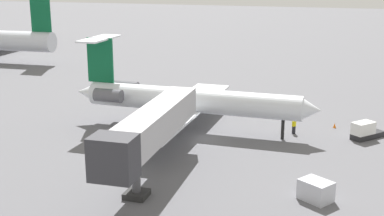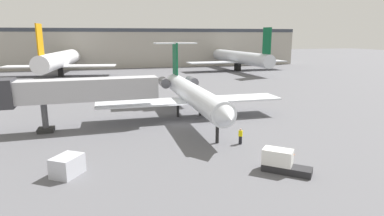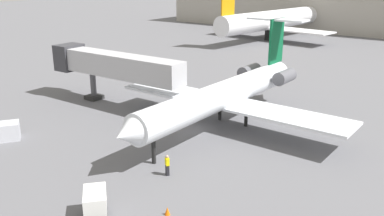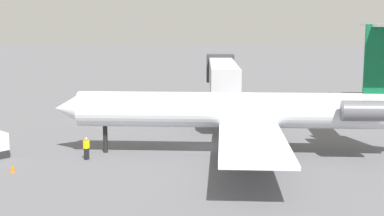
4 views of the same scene
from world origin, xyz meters
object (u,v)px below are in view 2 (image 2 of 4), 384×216
(baggage_tug_lead, at_px, (282,162))
(parked_airliner_west_end, at_px, (60,60))
(regional_jet, at_px, (191,93))
(traffic_cone_near, at_px, (293,152))
(cargo_container_uld, at_px, (67,166))
(parked_airliner_west_mid, at_px, (238,58))
(jet_bridge, at_px, (69,91))
(ground_crew_marshaller, at_px, (240,136))

(baggage_tug_lead, relative_size, parked_airliner_west_end, 0.11)
(regional_jet, xyz_separation_m, traffic_cone_near, (5.68, -16.24, -3.27))
(baggage_tug_lead, distance_m, traffic_cone_near, 4.54)
(cargo_container_uld, relative_size, traffic_cone_near, 5.47)
(traffic_cone_near, bearing_deg, parked_airliner_west_end, 111.80)
(cargo_container_uld, distance_m, parked_airliner_west_mid, 84.08)
(jet_bridge, xyz_separation_m, cargo_container_uld, (0.71, -13.77, -3.92))
(baggage_tug_lead, height_order, parked_airliner_west_mid, parked_airliner_west_mid)
(ground_crew_marshaller, bearing_deg, regional_jet, 100.06)
(baggage_tug_lead, bearing_deg, ground_crew_marshaller, 93.30)
(traffic_cone_near, height_order, parked_airliner_west_end, parked_airliner_west_end)
(ground_crew_marshaller, height_order, baggage_tug_lead, baggage_tug_lead)
(jet_bridge, relative_size, cargo_container_uld, 6.20)
(baggage_tug_lead, relative_size, traffic_cone_near, 7.15)
(regional_jet, bearing_deg, parked_airliner_west_end, 112.53)
(regional_jet, bearing_deg, traffic_cone_near, -70.71)
(ground_crew_marshaller, bearing_deg, traffic_cone_near, -50.06)
(ground_crew_marshaller, relative_size, cargo_container_uld, 0.56)
(regional_jet, relative_size, ground_crew_marshaller, 16.81)
(parked_airliner_west_end, distance_m, parked_airliner_west_mid, 53.28)
(ground_crew_marshaller, distance_m, baggage_tug_lead, 7.50)
(traffic_cone_near, relative_size, parked_airliner_west_end, 0.02)
(ground_crew_marshaller, bearing_deg, baggage_tug_lead, -86.70)
(ground_crew_marshaller, bearing_deg, jet_bridge, 149.63)
(parked_airliner_west_mid, bearing_deg, regional_jet, -118.92)
(regional_jet, distance_m, parked_airliner_west_mid, 63.18)
(baggage_tug_lead, xyz_separation_m, parked_airliner_west_end, (-25.28, 74.28, 3.63))
(cargo_container_uld, height_order, parked_airliner_west_end, parked_airliner_west_end)
(cargo_container_uld, bearing_deg, parked_airliner_west_end, 96.57)
(jet_bridge, height_order, parked_airliner_west_mid, parked_airliner_west_mid)
(parked_airliner_west_mid, bearing_deg, cargo_container_uld, -122.53)
(cargo_container_uld, xyz_separation_m, parked_airliner_west_end, (-8.10, 70.33, 3.64))
(traffic_cone_near, bearing_deg, baggage_tug_lead, -133.96)
(regional_jet, relative_size, jet_bridge, 1.52)
(ground_crew_marshaller, bearing_deg, parked_airliner_west_mid, 67.10)
(regional_jet, bearing_deg, parked_airliner_west_mid, 61.08)
(cargo_container_uld, bearing_deg, parked_airliner_west_mid, 57.47)
(baggage_tug_lead, distance_m, cargo_container_uld, 17.63)
(regional_jet, xyz_separation_m, cargo_container_uld, (-14.62, -15.54, -2.72))
(ground_crew_marshaller, xyz_separation_m, traffic_cone_near, (3.56, -4.25, -0.58))
(jet_bridge, height_order, parked_airliner_west_end, parked_airliner_west_end)
(ground_crew_marshaller, xyz_separation_m, baggage_tug_lead, (0.43, -7.49, -0.02))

